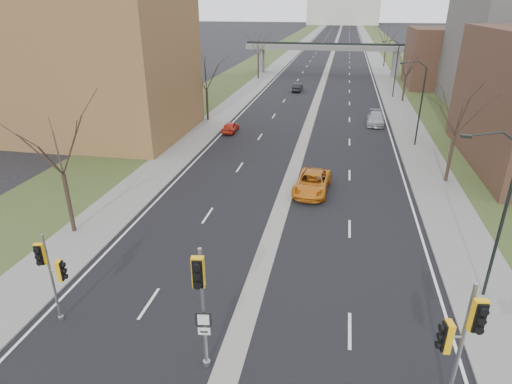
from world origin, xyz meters
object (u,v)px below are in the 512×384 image
(car_left_far, at_px, (297,87))
(car_right_mid, at_px, (376,118))
(signal_pole_median, at_px, (201,292))
(car_right_near, at_px, (312,183))
(signal_pole_left, at_px, (51,268))
(car_left_near, at_px, (230,127))
(signal_pole_right, at_px, (461,334))

(car_left_far, distance_m, car_right_mid, 23.32)
(car_left_far, bearing_deg, signal_pole_median, 95.54)
(signal_pole_median, bearing_deg, car_right_near, 72.51)
(signal_pole_left, height_order, car_left_near, signal_pole_left)
(car_left_far, xyz_separation_m, car_right_near, (5.83, -42.57, 0.11))
(signal_pole_median, xyz_separation_m, signal_pole_right, (9.28, -0.02, -0.34))
(signal_pole_right, height_order, car_left_far, signal_pole_right)
(car_left_far, xyz_separation_m, car_right_mid, (12.00, -19.99, 0.07))
(signal_pole_median, xyz_separation_m, car_left_near, (-7.91, 34.92, -3.36))
(signal_pole_left, relative_size, car_left_near, 1.29)
(car_left_near, relative_size, car_left_far, 0.89)
(signal_pole_left, height_order, car_right_near, signal_pole_left)
(signal_pole_left, distance_m, signal_pole_median, 7.81)
(signal_pole_left, xyz_separation_m, car_left_near, (-0.31, 33.39, -2.45))
(signal_pole_right, xyz_separation_m, car_left_near, (-17.20, 34.94, -3.02))
(signal_pole_left, height_order, signal_pole_median, signal_pole_median)
(car_left_far, bearing_deg, car_right_near, 100.60)
(signal_pole_left, bearing_deg, signal_pole_median, -22.58)
(signal_pole_median, height_order, car_left_near, signal_pole_median)
(car_right_near, bearing_deg, car_left_far, 102.14)
(signal_pole_median, height_order, signal_pole_right, signal_pole_median)
(signal_pole_right, distance_m, car_right_near, 20.60)
(signal_pole_right, bearing_deg, car_right_mid, 81.32)
(signal_pole_left, xyz_separation_m, signal_pole_right, (16.89, -1.55, 0.58))
(signal_pole_median, bearing_deg, car_left_far, 83.68)
(signal_pole_right, relative_size, car_right_near, 0.99)
(signal_pole_right, bearing_deg, car_left_near, 107.19)
(signal_pole_left, relative_size, signal_pole_right, 0.84)
(car_right_near, bearing_deg, car_right_mid, 79.06)
(signal_pole_median, bearing_deg, signal_pole_right, -9.17)
(signal_pole_median, xyz_separation_m, car_right_near, (2.87, 19.34, -3.20))
(signal_pole_right, height_order, car_left_near, signal_pole_right)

